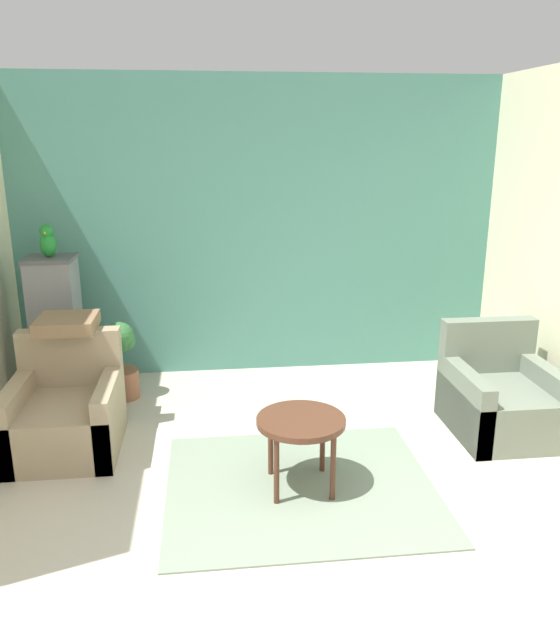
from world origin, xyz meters
name	(u,v)px	position (x,y,z in m)	size (l,w,h in m)	color
ground_plane	(317,590)	(0.00, 0.00, 0.00)	(20.00, 20.00, 0.00)	beige
wall_back_accent	(260,229)	(0.00, 3.22, 1.38)	(4.60, 0.06, 2.76)	#4C897A
area_rug	(300,486)	(0.06, 0.96, 0.01)	(1.74, 1.52, 0.01)	gray
coffee_table	(301,426)	(0.06, 0.96, 0.44)	(0.57, 0.57, 0.50)	#512D1E
armchair_left	(66,415)	(-1.56, 1.71, 0.26)	(0.76, 0.84, 0.82)	#9E896B
armchair_right	(501,399)	(1.73, 1.61, 0.26)	(0.76, 0.84, 0.82)	slate
birdcage	(57,330)	(-1.81, 2.71, 0.61)	(0.47, 0.47, 1.25)	#555559
parrot	(48,242)	(-1.81, 2.71, 1.38)	(0.13, 0.23, 0.28)	#1E842D
potted_plant	(121,359)	(-1.28, 2.62, 0.35)	(0.30, 0.29, 0.69)	brown
throw_pillow	(67,323)	(-1.56, 2.03, 0.87)	(0.43, 0.43, 0.10)	#846647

